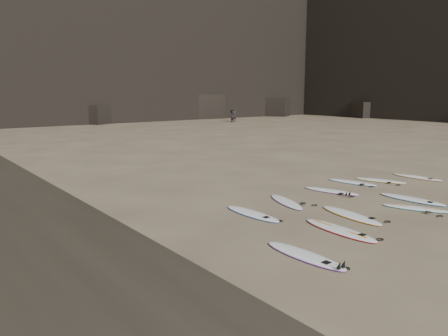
% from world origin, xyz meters
% --- Properties ---
extents(ground, '(240.00, 240.00, 0.00)m').
position_xyz_m(ground, '(0.00, 0.00, 0.00)').
color(ground, '#897559').
rests_on(ground, ground).
extents(surfboard_0, '(0.64, 2.47, 0.09)m').
position_xyz_m(surfboard_0, '(-4.61, -1.16, 0.04)').
color(surfboard_0, white).
rests_on(surfboard_0, ground).
extents(surfboard_1, '(0.80, 2.64, 0.09)m').
position_xyz_m(surfboard_1, '(-2.32, -0.43, 0.05)').
color(surfboard_1, white).
rests_on(surfboard_1, ground).
extents(surfboard_2, '(1.01, 2.62, 0.09)m').
position_xyz_m(surfboard_2, '(-0.76, 0.33, 0.05)').
color(surfboard_2, white).
rests_on(surfboard_2, ground).
extents(surfboard_3, '(1.39, 2.24, 0.08)m').
position_xyz_m(surfboard_3, '(1.76, -0.50, 0.04)').
color(surfboard_3, white).
rests_on(surfboard_3, ground).
extents(surfboard_4, '(0.72, 2.57, 0.09)m').
position_xyz_m(surfboard_4, '(2.83, 0.25, 0.05)').
color(surfboard_4, white).
rests_on(surfboard_4, ground).
extents(surfboard_5, '(0.63, 2.47, 0.09)m').
position_xyz_m(surfboard_5, '(-3.19, 2.43, 0.04)').
color(surfboard_5, white).
rests_on(surfboard_5, ground).
extents(surfboard_6, '(1.32, 2.38, 0.08)m').
position_xyz_m(surfboard_6, '(-1.17, 2.86, 0.04)').
color(surfboard_6, white).
rests_on(surfboard_6, ground).
extents(surfboard_7, '(1.13, 2.41, 0.08)m').
position_xyz_m(surfboard_7, '(1.55, 3.00, 0.04)').
color(surfboard_7, white).
rests_on(surfboard_7, ground).
extents(surfboard_8, '(0.97, 2.34, 0.08)m').
position_xyz_m(surfboard_8, '(3.66, 3.54, 0.04)').
color(surfboard_8, white).
rests_on(surfboard_8, ground).
extents(surfboard_9, '(1.27, 2.30, 0.08)m').
position_xyz_m(surfboard_9, '(5.00, 3.00, 0.04)').
color(surfboard_9, white).
rests_on(surfboard_9, ground).
extents(surfboard_10, '(0.68, 2.40, 0.09)m').
position_xyz_m(surfboard_10, '(7.06, 2.38, 0.04)').
color(surfboard_10, white).
rests_on(surfboard_10, ground).
extents(person_a, '(0.75, 0.63, 1.74)m').
position_xyz_m(person_a, '(24.46, 37.69, 0.87)').
color(person_a, black).
rests_on(person_a, ground).
extents(person_b, '(0.87, 0.72, 1.63)m').
position_xyz_m(person_b, '(23.38, 36.98, 0.81)').
color(person_b, black).
rests_on(person_b, ground).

